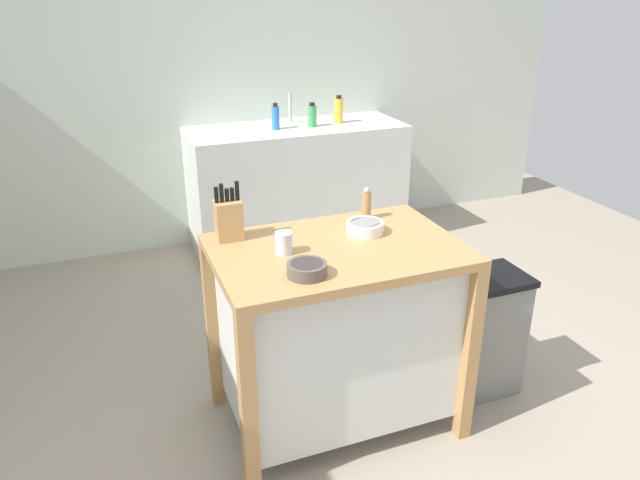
{
  "coord_description": "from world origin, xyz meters",
  "views": [
    {
      "loc": [
        -1.03,
        -1.94,
        1.9
      ],
      "look_at": [
        -0.14,
        0.35,
        0.83
      ],
      "focal_mm": 33.7,
      "sensor_mm": 36.0,
      "label": 1
    }
  ],
  "objects_px": {
    "pepper_grinder": "(366,204)",
    "drinking_cup": "(284,243)",
    "bowl_stoneware_deep": "(365,227)",
    "bowl_ceramic_small": "(307,269)",
    "bottle_dish_soap": "(312,116)",
    "bottle_spray_cleaner": "(339,110)",
    "bottle_hand_soap": "(276,117)",
    "sink_faucet": "(290,108)",
    "trash_bin": "(483,333)",
    "knife_block": "(228,219)",
    "kitchen_island": "(336,327)"
  },
  "relations": [
    {
      "from": "drinking_cup",
      "to": "bowl_ceramic_small",
      "type": "bearing_deg",
      "value": -85.02
    },
    {
      "from": "bowl_stoneware_deep",
      "to": "bottle_hand_soap",
      "type": "bearing_deg",
      "value": 84.44
    },
    {
      "from": "pepper_grinder",
      "to": "drinking_cup",
      "type": "bearing_deg",
      "value": -154.38
    },
    {
      "from": "bowl_ceramic_small",
      "to": "sink_faucet",
      "type": "bearing_deg",
      "value": 72.79
    },
    {
      "from": "bottle_spray_cleaner",
      "to": "sink_faucet",
      "type": "bearing_deg",
      "value": 157.92
    },
    {
      "from": "pepper_grinder",
      "to": "bottle_dish_soap",
      "type": "distance_m",
      "value": 1.77
    },
    {
      "from": "pepper_grinder",
      "to": "sink_faucet",
      "type": "xyz_separation_m",
      "value": [
        0.27,
        1.91,
        0.07
      ]
    },
    {
      "from": "bottle_hand_soap",
      "to": "bottle_dish_soap",
      "type": "bearing_deg",
      "value": -1.66
    },
    {
      "from": "drinking_cup",
      "to": "pepper_grinder",
      "type": "height_order",
      "value": "pepper_grinder"
    },
    {
      "from": "bowl_stoneware_deep",
      "to": "pepper_grinder",
      "type": "distance_m",
      "value": 0.17
    },
    {
      "from": "bottle_hand_soap",
      "to": "bottle_dish_soap",
      "type": "distance_m",
      "value": 0.27
    },
    {
      "from": "drinking_cup",
      "to": "trash_bin",
      "type": "relative_size",
      "value": 0.14
    },
    {
      "from": "pepper_grinder",
      "to": "bottle_hand_soap",
      "type": "height_order",
      "value": "bottle_hand_soap"
    },
    {
      "from": "kitchen_island",
      "to": "knife_block",
      "type": "xyz_separation_m",
      "value": [
        -0.4,
        0.25,
        0.48
      ]
    },
    {
      "from": "bowl_stoneware_deep",
      "to": "drinking_cup",
      "type": "height_order",
      "value": "drinking_cup"
    },
    {
      "from": "bowl_ceramic_small",
      "to": "pepper_grinder",
      "type": "bearing_deg",
      "value": 44.49
    },
    {
      "from": "kitchen_island",
      "to": "bottle_dish_soap",
      "type": "xyz_separation_m",
      "value": [
        0.63,
        1.98,
        0.5
      ]
    },
    {
      "from": "sink_faucet",
      "to": "bottle_hand_soap",
      "type": "xyz_separation_m",
      "value": [
        -0.17,
        -0.17,
        -0.02
      ]
    },
    {
      "from": "knife_block",
      "to": "kitchen_island",
      "type": "bearing_deg",
      "value": -31.7
    },
    {
      "from": "pepper_grinder",
      "to": "bottle_spray_cleaner",
      "type": "distance_m",
      "value": 1.87
    },
    {
      "from": "bowl_stoneware_deep",
      "to": "trash_bin",
      "type": "xyz_separation_m",
      "value": [
        0.59,
        -0.14,
        -0.59
      ]
    },
    {
      "from": "trash_bin",
      "to": "bottle_hand_soap",
      "type": "distance_m",
      "value": 2.18
    },
    {
      "from": "bowl_ceramic_small",
      "to": "knife_block",
      "type": "bearing_deg",
      "value": 113.09
    },
    {
      "from": "pepper_grinder",
      "to": "trash_bin",
      "type": "height_order",
      "value": "pepper_grinder"
    },
    {
      "from": "kitchen_island",
      "to": "sink_faucet",
      "type": "distance_m",
      "value": 2.28
    },
    {
      "from": "kitchen_island",
      "to": "drinking_cup",
      "type": "height_order",
      "value": "drinking_cup"
    },
    {
      "from": "kitchen_island",
      "to": "bottle_spray_cleaner",
      "type": "height_order",
      "value": "bottle_spray_cleaner"
    },
    {
      "from": "bottle_dish_soap",
      "to": "trash_bin",
      "type": "bearing_deg",
      "value": -86.39
    },
    {
      "from": "bowl_stoneware_deep",
      "to": "kitchen_island",
      "type": "bearing_deg",
      "value": -150.6
    },
    {
      "from": "trash_bin",
      "to": "bowl_stoneware_deep",
      "type": "bearing_deg",
      "value": 166.5
    },
    {
      "from": "drinking_cup",
      "to": "trash_bin",
      "type": "distance_m",
      "value": 1.16
    },
    {
      "from": "pepper_grinder",
      "to": "sink_faucet",
      "type": "distance_m",
      "value": 1.93
    },
    {
      "from": "drinking_cup",
      "to": "bottle_hand_soap",
      "type": "xyz_separation_m",
      "value": [
        0.58,
        1.97,
        0.08
      ]
    },
    {
      "from": "knife_block",
      "to": "bottle_hand_soap",
      "type": "xyz_separation_m",
      "value": [
        0.75,
        1.74,
        0.03
      ]
    },
    {
      "from": "kitchen_island",
      "to": "drinking_cup",
      "type": "bearing_deg",
      "value": 174.99
    },
    {
      "from": "knife_block",
      "to": "pepper_grinder",
      "type": "relative_size",
      "value": 1.65
    },
    {
      "from": "drinking_cup",
      "to": "bottle_dish_soap",
      "type": "height_order",
      "value": "bottle_dish_soap"
    },
    {
      "from": "kitchen_island",
      "to": "bowl_stoneware_deep",
      "type": "bearing_deg",
      "value": 29.4
    },
    {
      "from": "pepper_grinder",
      "to": "bottle_dish_soap",
      "type": "xyz_separation_m",
      "value": [
        0.38,
        1.73,
        0.04
      ]
    },
    {
      "from": "drinking_cup",
      "to": "pepper_grinder",
      "type": "distance_m",
      "value": 0.53
    },
    {
      "from": "bowl_stoneware_deep",
      "to": "bowl_ceramic_small",
      "type": "xyz_separation_m",
      "value": [
        -0.38,
        -0.3,
        -0.0
      ]
    },
    {
      "from": "bottle_spray_cleaner",
      "to": "bottle_hand_soap",
      "type": "bearing_deg",
      "value": -176.4
    },
    {
      "from": "sink_faucet",
      "to": "bowl_ceramic_small",
      "type": "bearing_deg",
      "value": -107.21
    },
    {
      "from": "kitchen_island",
      "to": "drinking_cup",
      "type": "relative_size",
      "value": 11.38
    },
    {
      "from": "bowl_ceramic_small",
      "to": "trash_bin",
      "type": "distance_m",
      "value": 1.14
    },
    {
      "from": "kitchen_island",
      "to": "sink_faucet",
      "type": "bearing_deg",
      "value": 76.39
    },
    {
      "from": "bowl_stoneware_deep",
      "to": "sink_faucet",
      "type": "xyz_separation_m",
      "value": [
        0.35,
        2.06,
        0.12
      ]
    },
    {
      "from": "knife_block",
      "to": "pepper_grinder",
      "type": "xyz_separation_m",
      "value": [
        0.64,
        0.0,
        -0.02
      ]
    },
    {
      "from": "kitchen_island",
      "to": "sink_faucet",
      "type": "relative_size",
      "value": 4.7
    },
    {
      "from": "knife_block",
      "to": "bottle_hand_soap",
      "type": "relative_size",
      "value": 1.35
    }
  ]
}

